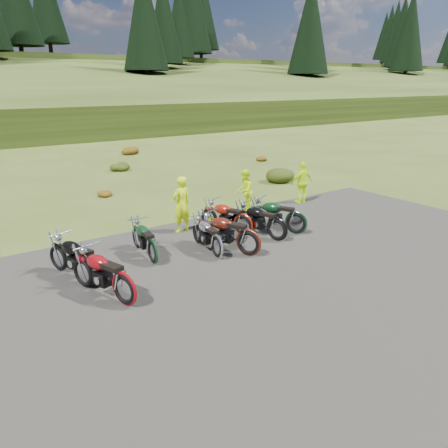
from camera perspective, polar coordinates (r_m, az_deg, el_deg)
ground at (r=12.60m, az=0.98°, el=-4.81°), size 300.00×300.00×0.00m
gravel_pad at (r=11.19m, az=7.05°, el=-8.05°), size 20.00×12.00×0.04m
conifer_26 at (r=65.23m, az=-10.40°, el=25.29°), size 6.16×6.16×16.00m
conifer_27 at (r=73.30m, az=-7.94°, el=25.12°), size 5.72×5.72×15.00m
conifer_28 at (r=81.47m, az=-5.98°, el=24.96°), size 5.28×5.28×14.00m
conifer_29 at (r=90.18m, az=-4.43°, el=27.02°), size 7.92×7.92×20.00m
conifer_30 at (r=98.44m, az=-3.08°, el=26.70°), size 7.48×7.48×19.00m
conifer_31 at (r=81.99m, az=11.19°, el=24.28°), size 7.04×7.04×18.00m
conifer_32 at (r=90.50m, az=11.16°, el=24.11°), size 6.60×6.60×17.00m
conifer_33 at (r=99.01m, az=11.13°, el=23.97°), size 6.16×6.16×16.00m
conifer_34 at (r=107.52m, az=11.11°, el=23.86°), size 5.72×5.72×15.00m
conifer_35 at (r=116.03m, az=11.09°, el=23.75°), size 5.28×5.28×14.00m
conifer_36 at (r=124.83m, az=11.15°, el=24.82°), size 7.92×7.92×20.00m
conifer_37 at (r=113.18m, az=23.13°, el=22.23°), size 7.48×7.48×19.00m
conifer_38 at (r=121.54m, az=22.27°, el=22.28°), size 7.04×7.04×18.00m
conifer_39 at (r=129.92m, az=21.53°, el=22.32°), size 6.60×6.60×17.00m
conifer_40 at (r=138.32m, az=20.88°, el=22.35°), size 6.16×6.16×16.00m
conifer_41 at (r=146.65m, az=20.26°, el=22.06°), size 5.72×5.72×15.00m
shrub_4 at (r=20.21m, az=-15.49°, el=4.06°), size 0.77×0.77×0.45m
shrub_5 at (r=26.05m, az=-13.53°, el=7.44°), size 1.03×1.03×0.61m
shrub_6 at (r=31.96m, az=-12.28°, el=9.57°), size 1.30×1.30×0.77m
shrub_7 at (r=22.81m, az=7.48°, el=6.72°), size 1.56×1.56×0.92m
shrub_8 at (r=28.66m, az=4.63°, el=8.65°), size 0.77×0.77×0.45m
motorcycle_0 at (r=11.55m, az=-16.36°, el=-7.80°), size 1.44×2.35×1.17m
motorcycle_1 at (r=10.44m, az=-12.71°, el=-10.41°), size 1.43×2.42×1.20m
motorcycle_2 at (r=12.52m, az=-9.20°, el=-5.20°), size 0.86×2.07×1.05m
motorcycle_3 at (r=12.74m, az=-0.90°, el=-4.54°), size 0.89×2.05×1.04m
motorcycle_4 at (r=12.92m, az=3.18°, el=-4.24°), size 1.65×2.43×1.21m
motorcycle_5 at (r=14.18m, az=6.89°, el=-2.26°), size 1.33×2.30×1.14m
motorcycle_6 at (r=14.55m, az=2.53°, el=-1.62°), size 1.39×2.24×1.11m
motorcycle_7 at (r=14.90m, az=9.31°, el=-1.36°), size 1.67×2.30×1.16m
person_middle at (r=14.72m, az=-5.59°, el=2.45°), size 0.76×0.57×1.91m
person_right_a at (r=17.01m, az=2.67°, el=4.26°), size 1.03×1.02×1.68m
person_right_b at (r=18.61m, az=10.20°, el=5.29°), size 1.04×0.49×1.74m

